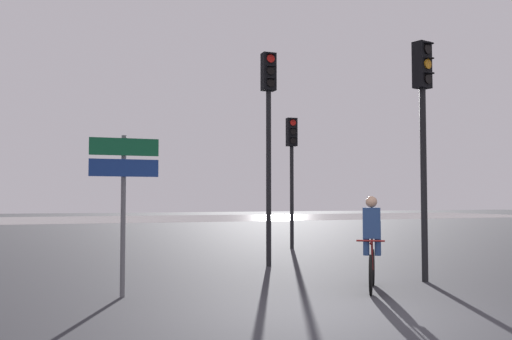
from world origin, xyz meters
TOP-DOWN VIEW (x-y plane):
  - ground_plane at (0.00, 0.00)m, footprint 120.00×120.00m
  - water_strip at (0.00, 39.24)m, footprint 80.00×16.00m
  - traffic_light_near_right at (2.99, 2.49)m, footprint 0.37×0.39m
  - traffic_light_center at (1.14, 5.86)m, footprint 0.32×0.34m
  - traffic_light_far_right at (3.59, 9.97)m, footprint 0.34×0.35m
  - direction_sign_post at (-2.62, 2.75)m, footprint 1.10×0.13m
  - cyclist at (1.54, 2.03)m, footprint 0.99×1.44m

SIDE VIEW (x-z plane):
  - ground_plane at x=0.00m, z-range 0.00..0.00m
  - water_strip at x=0.00m, z-range 0.00..0.01m
  - cyclist at x=1.54m, z-range 0.01..1.63m
  - direction_sign_post at x=-2.62m, z-range 0.49..3.09m
  - traffic_light_far_right at x=3.59m, z-range 0.82..4.98m
  - traffic_light_near_right at x=2.99m, z-range 0.89..5.50m
  - traffic_light_center at x=1.14m, z-range 0.95..5.99m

